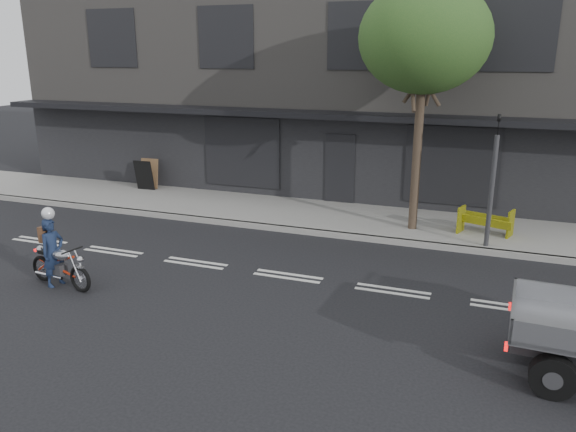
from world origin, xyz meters
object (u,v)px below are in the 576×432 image
(traffic_light_pole, at_px, (492,189))
(motorcycle, at_px, (60,265))
(rider, at_px, (53,252))
(construction_barrier, at_px, (485,223))
(sandwich_board, at_px, (144,175))
(street_tree, at_px, (424,38))

(traffic_light_pole, bearing_deg, motorcycle, -147.30)
(traffic_light_pole, height_order, rider, traffic_light_pole)
(traffic_light_pole, relative_size, rider, 2.30)
(rider, relative_size, construction_barrier, 1.11)
(sandwich_board, bearing_deg, street_tree, -9.83)
(construction_barrier, bearing_deg, traffic_light_pole, -84.91)
(traffic_light_pole, bearing_deg, rider, -147.75)
(sandwich_board, bearing_deg, rider, -71.76)
(street_tree, height_order, traffic_light_pole, street_tree)
(motorcycle, bearing_deg, sandwich_board, 121.24)
(street_tree, height_order, sandwich_board, street_tree)
(motorcycle, relative_size, sandwich_board, 1.69)
(construction_barrier, bearing_deg, rider, -144.15)
(traffic_light_pole, xyz_separation_m, rider, (-8.83, -5.57, -0.89))
(construction_barrier, bearing_deg, sandwich_board, 173.29)
(sandwich_board, bearing_deg, construction_barrier, -9.04)
(street_tree, relative_size, motorcycle, 3.71)
(street_tree, relative_size, traffic_light_pole, 1.93)
(traffic_light_pole, bearing_deg, construction_barrier, 95.09)
(motorcycle, distance_m, sandwich_board, 8.28)
(rider, height_order, construction_barrier, rider)
(motorcycle, height_order, construction_barrier, motorcycle)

